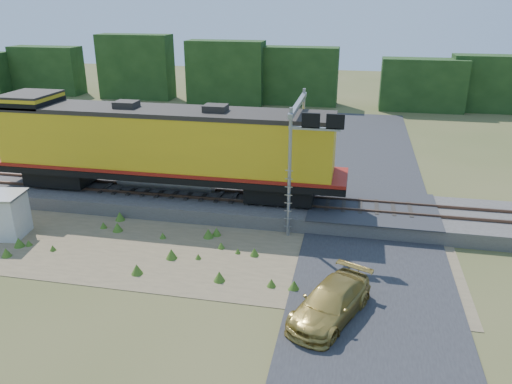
% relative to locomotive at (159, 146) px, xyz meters
% --- Properties ---
extents(ground, '(140.00, 140.00, 0.00)m').
position_rel_locomotive_xyz_m(ground, '(5.41, -6.00, -3.66)').
color(ground, '#475123').
rests_on(ground, ground).
extents(ballast, '(70.00, 5.00, 0.80)m').
position_rel_locomotive_xyz_m(ballast, '(5.41, -0.00, -3.26)').
color(ballast, slate).
rests_on(ballast, ground).
extents(rails, '(70.00, 1.54, 0.16)m').
position_rel_locomotive_xyz_m(rails, '(5.41, -0.00, -2.78)').
color(rails, brown).
rests_on(rails, ballast).
extents(dirt_shoulder, '(26.00, 8.00, 0.03)m').
position_rel_locomotive_xyz_m(dirt_shoulder, '(3.41, -5.50, -3.64)').
color(dirt_shoulder, '#8C7754').
rests_on(dirt_shoulder, ground).
extents(road, '(7.00, 66.00, 0.86)m').
position_rel_locomotive_xyz_m(road, '(12.41, -5.26, -3.57)').
color(road, '#38383A').
rests_on(road, ground).
extents(tree_line_north, '(130.00, 3.00, 6.50)m').
position_rel_locomotive_xyz_m(tree_line_north, '(5.41, 32.00, -0.59)').
color(tree_line_north, '#193413').
rests_on(tree_line_north, ground).
extents(weed_clumps, '(15.00, 6.20, 0.56)m').
position_rel_locomotive_xyz_m(weed_clumps, '(1.91, -5.90, -3.66)').
color(weed_clumps, '#456E1F').
rests_on(weed_clumps, ground).
extents(locomotive, '(21.19, 3.23, 5.47)m').
position_rel_locomotive_xyz_m(locomotive, '(0.00, 0.00, 0.00)').
color(locomotive, black).
rests_on(locomotive, rails).
extents(shed, '(2.26, 2.26, 2.35)m').
position_rel_locomotive_xyz_m(shed, '(-6.32, -5.76, -2.47)').
color(shed, silver).
rests_on(shed, ground).
extents(signal_gantry, '(2.69, 6.20, 6.78)m').
position_rel_locomotive_xyz_m(signal_gantry, '(8.40, -0.66, 1.45)').
color(signal_gantry, gray).
rests_on(signal_gantry, ground).
extents(car, '(3.54, 5.01, 1.35)m').
position_rel_locomotive_xyz_m(car, '(10.69, -9.65, -2.98)').
color(car, '#B19441').
rests_on(car, ground).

